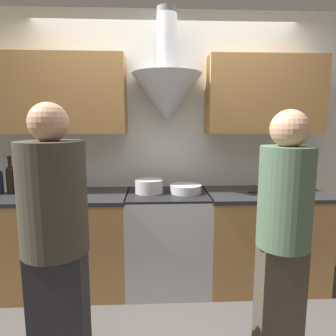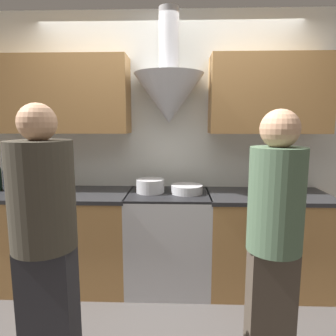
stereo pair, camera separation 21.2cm
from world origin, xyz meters
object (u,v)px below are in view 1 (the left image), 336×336
stove_range (167,240)px  stock_pot (149,186)px  wine_bottle_3 (11,178)px  wine_bottle_5 (35,178)px  person_foreground_right (283,231)px  orange_fruit (279,187)px  wine_bottle_4 (22,179)px  mixing_bowl (186,189)px  person_foreground_left (55,241)px

stove_range → stock_pot: (-0.17, 0.03, 0.51)m
wine_bottle_3 → wine_bottle_5: (0.22, -0.01, -0.00)m
wine_bottle_3 → person_foreground_right: person_foreground_right is taller
stove_range → orange_fruit: (1.06, 0.03, 0.49)m
wine_bottle_4 → wine_bottle_3: bearing=171.1°
stock_pot → orange_fruit: bearing=-0.2°
wine_bottle_3 → orange_fruit: wine_bottle_3 is taller
mixing_bowl → person_foreground_left: person_foreground_left is taller
wine_bottle_4 → wine_bottle_5: 0.11m
stock_pot → orange_fruit: 1.23m
person_foreground_right → mixing_bowl: bearing=115.4°
person_foreground_left → person_foreground_right: 1.32m
wine_bottle_3 → mixing_bowl: (1.59, -0.05, -0.11)m
mixing_bowl → person_foreground_right: bearing=-64.6°
mixing_bowl → stock_pot: bearing=176.3°
wine_bottle_4 → mixing_bowl: bearing=-1.3°
stock_pot → wine_bottle_3: bearing=178.8°
stove_range → person_foreground_right: bearing=-57.0°
wine_bottle_5 → stock_pot: 1.04m
wine_bottle_5 → mixing_bowl: bearing=-1.8°
person_foreground_right → stock_pot: bearing=128.5°
wine_bottle_4 → stove_range: bearing=-1.7°
wine_bottle_4 → orange_fruit: size_ratio=4.37×
stove_range → person_foreground_right: 1.28m
mixing_bowl → wine_bottle_3: bearing=178.2°
stove_range → person_foreground_right: person_foreground_right is taller
wine_bottle_5 → person_foreground_left: size_ratio=0.21×
wine_bottle_4 → person_foreground_left: 1.31m
stock_pot → orange_fruit: (1.23, -0.00, -0.03)m
mixing_bowl → orange_fruit: (0.89, 0.02, -0.00)m
wine_bottle_3 → person_foreground_left: 1.38m
orange_fruit → person_foreground_right: person_foreground_right is taller
wine_bottle_3 → mixing_bowl: bearing=-1.8°
wine_bottle_5 → mixing_bowl: (1.38, -0.04, -0.10)m
wine_bottle_3 → stock_pot: (1.25, -0.03, -0.08)m
wine_bottle_4 → stock_pot: bearing=-0.5°
wine_bottle_3 → wine_bottle_4: size_ratio=1.07×
wine_bottle_3 → wine_bottle_5: size_ratio=0.97×
stock_pot → person_foreground_right: (0.82, -1.03, -0.06)m
wine_bottle_5 → stove_range: bearing=-2.4°
wine_bottle_4 → orange_fruit: (2.38, -0.01, -0.10)m
wine_bottle_5 → wine_bottle_3: bearing=178.4°
wine_bottle_4 → stock_pot: (1.15, -0.01, -0.07)m
wine_bottle_4 → stock_pot: wine_bottle_4 is taller
wine_bottle_3 → wine_bottle_4: bearing=-8.9°
person_foreground_left → wine_bottle_4: bearing=120.0°
wine_bottle_4 → person_foreground_left: (0.65, -1.13, -0.13)m
stove_range → mixing_bowl: size_ratio=3.15×
orange_fruit → person_foreground_right: (-0.41, -1.03, -0.04)m
person_foreground_left → stove_range: bearing=58.7°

